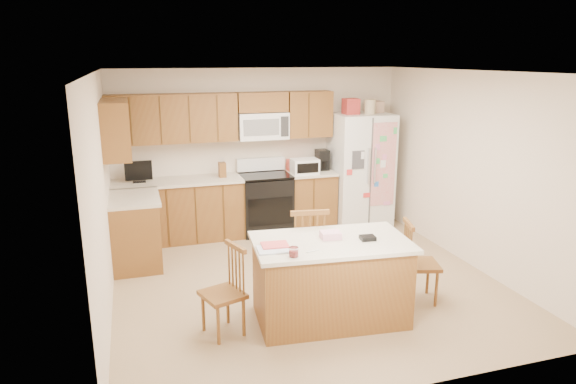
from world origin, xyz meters
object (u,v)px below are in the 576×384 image
object	(u,v)px
refrigerator	(360,169)
windsor_chair_left	(225,293)
windsor_chair_right	(419,264)
island	(330,279)
stove	(265,202)
windsor_chair_back	(307,253)

from	to	relation	value
refrigerator	windsor_chair_left	size ratio (longest dim) A/B	2.26
windsor_chair_right	island	bearing A→B (deg)	-174.78
stove	windsor_chair_back	world-z (taller)	stove
windsor_chair_right	windsor_chair_left	bearing A→B (deg)	-178.17
refrigerator	island	xyz separation A→B (m)	(-1.63, -2.82, -0.48)
refrigerator	island	distance (m)	3.29
refrigerator	windsor_chair_left	world-z (taller)	refrigerator
stove	island	distance (m)	2.89
stove	windsor_chair_left	world-z (taller)	stove
windsor_chair_back	windsor_chair_left	bearing A→B (deg)	-150.29
refrigerator	windsor_chair_back	size ratio (longest dim) A/B	1.95
windsor_chair_left	windsor_chair_right	size ratio (longest dim) A/B	0.98
stove	windsor_chair_back	bearing A→B (deg)	-92.40
stove	refrigerator	world-z (taller)	refrigerator
refrigerator	windsor_chair_back	distance (m)	2.78
stove	windsor_chair_left	bearing A→B (deg)	-112.00
windsor_chair_left	windsor_chair_right	world-z (taller)	windsor_chair_right
island	refrigerator	bearing A→B (deg)	59.99
windsor_chair_left	stove	bearing A→B (deg)	68.00
windsor_chair_left	windsor_chair_right	xyz separation A→B (m)	(2.19, 0.07, 0.01)
refrigerator	windsor_chair_back	world-z (taller)	refrigerator
stove	windsor_chair_right	xyz separation A→B (m)	(1.03, -2.78, -0.04)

